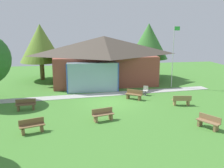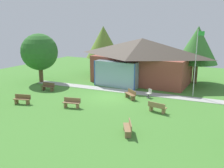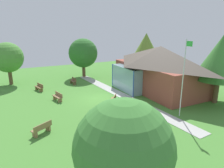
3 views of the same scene
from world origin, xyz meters
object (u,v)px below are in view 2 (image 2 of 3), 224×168
(bench_rear_near_path, at_px, (131,95))
(tree_behind_pavilion_right, at_px, (197,45))
(bench_mid_left, at_px, (48,87))
(tree_behind_pavilion_left, at_px, (103,42))
(flagpole, at_px, (196,61))
(bench_front_right, at_px, (128,128))
(pavilion, at_px, (141,60))
(bench_mid_right, at_px, (157,108))
(bench_front_left, at_px, (22,100))
(patio_chair_lawn_spare, at_px, (149,93))
(tree_west_hedge, at_px, (39,52))
(bench_front_center, at_px, (72,103))

(bench_rear_near_path, distance_m, tree_behind_pavilion_right, 11.05)
(bench_mid_left, distance_m, tree_behind_pavilion_left, 12.16)
(tree_behind_pavilion_left, bearing_deg, tree_behind_pavilion_right, -3.24)
(flagpole, height_order, tree_behind_pavilion_right, tree_behind_pavilion_right)
(flagpole, bearing_deg, bench_front_right, -101.14)
(flagpole, height_order, bench_mid_left, flagpole)
(pavilion, distance_m, bench_mid_left, 11.21)
(bench_mid_right, xyz_separation_m, bench_front_left, (-11.28, -3.53, 0.00))
(bench_mid_right, bearing_deg, bench_rear_near_path, 154.06)
(flagpole, relative_size, bench_mid_right, 4.14)
(bench_rear_near_path, height_order, tree_behind_pavilion_left, tree_behind_pavilion_left)
(bench_mid_right, height_order, bench_front_left, same)
(flagpole, xyz_separation_m, bench_front_right, (-2.15, -10.90, -3.11))
(bench_mid_right, xyz_separation_m, bench_mid_left, (-12.30, 0.95, 0.00))
(patio_chair_lawn_spare, height_order, tree_behind_pavilion_left, tree_behind_pavilion_left)
(tree_west_hedge, bearing_deg, pavilion, 27.53)
(pavilion, height_order, tree_west_hedge, tree_west_hedge)
(bench_front_center, bearing_deg, patio_chair_lawn_spare, -143.52)
(tree_behind_pavilion_left, bearing_deg, pavilion, -24.88)
(bench_front_left, bearing_deg, bench_mid_right, -179.66)
(patio_chair_lawn_spare, relative_size, tree_west_hedge, 0.15)
(flagpole, height_order, bench_front_center, flagpole)
(bench_mid_left, relative_size, tree_behind_pavilion_left, 0.23)
(flagpole, height_order, bench_mid_right, flagpole)
(bench_front_right, bearing_deg, bench_front_center, 39.36)
(bench_mid_left, bearing_deg, pavilion, -134.95)
(flagpole, xyz_separation_m, bench_rear_near_path, (-5.09, -3.76, -3.11))
(bench_front_right, relative_size, bench_mid_left, 1.00)
(bench_front_center, height_order, tree_west_hedge, tree_west_hedge)
(tree_west_hedge, bearing_deg, tree_behind_pavilion_right, 25.85)
(bench_mid_right, relative_size, tree_west_hedge, 0.27)
(flagpole, xyz_separation_m, bench_front_center, (-8.51, -8.42, -3.11))
(tree_west_hedge, bearing_deg, flagpole, 8.03)
(bench_front_left, relative_size, tree_behind_pavilion_right, 0.23)
(bench_front_right, xyz_separation_m, bench_mid_right, (0.42, 4.77, 0.00))
(bench_front_right, relative_size, tree_west_hedge, 0.26)
(bench_mid_left, height_order, bench_rear_near_path, same)
(pavilion, distance_m, bench_front_left, 14.36)
(bench_mid_left, bearing_deg, tree_behind_pavilion_right, -144.62)
(bench_front_center, distance_m, patio_chair_lawn_spare, 7.57)
(bench_rear_near_path, bearing_deg, pavilion, -37.49)
(patio_chair_lawn_spare, bearing_deg, tree_behind_pavilion_left, -15.02)
(bench_mid_right, height_order, tree_behind_pavilion_left, tree_behind_pavilion_left)
(flagpole, bearing_deg, pavilion, 155.59)
(bench_mid_left, relative_size, tree_west_hedge, 0.26)
(patio_chair_lawn_spare, bearing_deg, flagpole, -118.40)
(flagpole, height_order, bench_front_right, flagpole)
(bench_rear_near_path, xyz_separation_m, patio_chair_lawn_spare, (1.41, 1.16, 0.01))
(bench_mid_right, relative_size, tree_behind_pavilion_right, 0.23)
(bench_mid_right, height_order, tree_west_hedge, tree_west_hedge)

